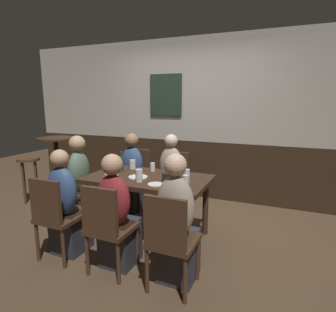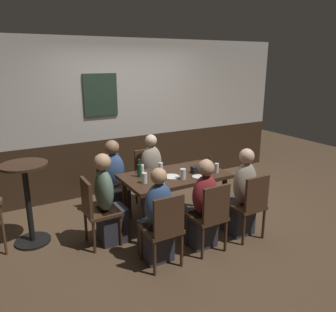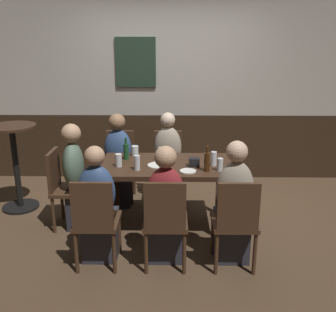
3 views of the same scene
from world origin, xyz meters
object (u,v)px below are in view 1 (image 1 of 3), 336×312
(person_right_near, at_px, (177,229))
(plate_white_large, at_px, (138,177))
(pint_glass_pale, at_px, (187,177))
(pint_glass_stout, at_px, (133,165))
(tumbler_water, at_px, (186,182))
(bar_stool, at_px, (29,168))
(highball_clear, at_px, (116,173))
(beer_glass_half, at_px, (107,170))
(chair_right_near, at_px, (170,238))
(chair_left_near, at_px, (55,214))
(beer_bottle_brown, at_px, (173,177))
(person_head_west, at_px, (83,187))
(beer_bottle_green, at_px, (121,163))
(person_mid_near, at_px, (117,220))
(condiment_caddy, at_px, (168,177))
(chair_head_west, at_px, (73,186))
(chair_left_far, at_px, (136,175))
(dining_table, at_px, (148,185))
(chair_mid_near, at_px, (107,225))
(person_left_near, at_px, (67,210))
(tumbler_short, at_px, (153,167))
(chair_mid_far, at_px, (174,179))
(person_left_far, at_px, (131,178))
(plate_white_small, at_px, (155,184))
(beer_glass_tall, at_px, (139,176))
(side_bar_table, at_px, (58,165))
(person_mid_far, at_px, (170,183))

(person_right_near, xyz_separation_m, plate_white_large, (-0.72, 0.60, 0.25))
(pint_glass_pale, relative_size, pint_glass_stout, 1.28)
(tumbler_water, distance_m, bar_stool, 2.89)
(person_right_near, bearing_deg, plate_white_large, 140.30)
(highball_clear, height_order, beer_glass_half, highball_clear)
(chair_right_near, distance_m, pint_glass_pale, 0.85)
(chair_left_near, height_order, beer_bottle_brown, beer_bottle_brown)
(person_head_west, xyz_separation_m, beer_bottle_green, (0.51, 0.16, 0.33))
(person_mid_near, relative_size, condiment_caddy, 10.34)
(pint_glass_pale, bearing_deg, beer_bottle_green, 167.88)
(plate_white_large, bearing_deg, pint_glass_stout, 127.96)
(chair_head_west, height_order, person_head_west, person_head_west)
(pint_glass_pale, bearing_deg, beer_glass_half, -177.15)
(chair_head_west, bearing_deg, highball_clear, -13.76)
(chair_head_west, height_order, tumbler_water, chair_head_west)
(chair_left_far, height_order, chair_right_near, same)
(chair_left_near, bearing_deg, beer_bottle_green, 80.17)
(chair_right_near, distance_m, highball_clear, 1.16)
(dining_table, relative_size, beer_glass_half, 10.34)
(chair_mid_near, xyz_separation_m, highball_clear, (-0.30, 0.62, 0.31))
(dining_table, distance_m, person_right_near, 0.92)
(chair_left_far, distance_m, person_left_near, 1.49)
(pint_glass_pale, xyz_separation_m, tumbler_short, (-0.57, 0.32, -0.02))
(person_mid_near, distance_m, beer_bottle_green, 1.00)
(chair_left_near, xyz_separation_m, person_left_near, (-0.00, 0.16, -0.02))
(chair_mid_far, relative_size, chair_left_near, 1.00)
(beer_bottle_green, xyz_separation_m, bar_stool, (-1.83, 0.16, -0.27))
(person_left_far, height_order, beer_bottle_green, person_left_far)
(tumbler_water, height_order, plate_white_large, tumbler_water)
(chair_head_west, height_order, pint_glass_pale, pint_glass_pale)
(chair_right_near, relative_size, bar_stool, 1.22)
(person_left_near, bearing_deg, beer_glass_half, 77.92)
(chair_mid_far, height_order, condiment_caddy, chair_mid_far)
(plate_white_large, bearing_deg, beer_bottle_green, 148.17)
(person_right_near, relative_size, beer_glass_half, 8.64)
(chair_left_near, bearing_deg, beer_glass_half, 80.57)
(chair_left_near, bearing_deg, chair_left_far, 90.00)
(tumbler_water, xyz_separation_m, plate_white_large, (-0.64, 0.15, -0.05))
(person_left_far, bearing_deg, person_right_near, -46.72)
(chair_left_far, relative_size, person_left_far, 0.77)
(tumbler_short, bearing_deg, person_mid_near, -85.65)
(person_head_west, xyz_separation_m, plate_white_small, (1.18, -0.25, 0.24))
(chair_mid_far, bearing_deg, beer_bottle_green, -124.22)
(condiment_caddy, bearing_deg, beer_glass_tall, -155.30)
(chair_mid_far, relative_size, side_bar_table, 0.84)
(chair_right_near, xyz_separation_m, person_mid_near, (-0.62, 0.16, -0.02))
(dining_table, height_order, chair_mid_near, chair_mid_near)
(plate_white_small, bearing_deg, person_mid_near, -117.91)
(chair_left_far, relative_size, person_mid_far, 0.76)
(pint_glass_pale, height_order, highball_clear, highball_clear)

